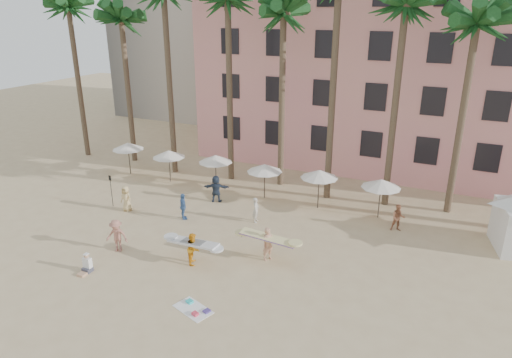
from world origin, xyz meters
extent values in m
plane|color=#D1B789|center=(0.00, 0.00, 0.00)|extent=(120.00, 120.00, 0.00)
cube|color=#F09E92|center=(7.00, 26.00, 8.00)|extent=(35.00, 14.00, 16.00)
cylinder|color=brown|center=(-20.00, 15.00, 6.50)|extent=(0.44, 0.44, 13.00)
cylinder|color=brown|center=(-15.00, 15.50, 6.00)|extent=(0.44, 0.44, 12.00)
cylinder|color=brown|center=(-10.00, 14.50, 7.00)|extent=(0.44, 0.44, 14.00)
cylinder|color=brown|center=(-5.00, 15.00, 6.75)|extent=(0.44, 0.44, 13.50)
cylinder|color=brown|center=(-1.00, 15.50, 6.25)|extent=(0.44, 0.44, 12.50)
cylinder|color=brown|center=(3.00, 14.50, 7.25)|extent=(0.44, 0.44, 14.50)
cylinder|color=brown|center=(7.00, 15.00, 6.50)|extent=(0.44, 0.44, 13.00)
cylinder|color=brown|center=(11.00, 15.50, 6.00)|extent=(0.44, 0.44, 12.00)
cylinder|color=#332B23|center=(-13.00, 12.50, 1.25)|extent=(0.07, 0.07, 2.50)
cone|color=white|center=(-13.00, 12.50, 2.35)|extent=(2.50, 2.50, 0.55)
cylinder|color=#332B23|center=(-9.00, 12.40, 1.20)|extent=(0.07, 0.07, 2.40)
cone|color=white|center=(-9.00, 12.40, 2.25)|extent=(2.50, 2.50, 0.55)
cylinder|color=#332B23|center=(-5.00, 12.60, 1.25)|extent=(0.07, 0.07, 2.50)
cone|color=white|center=(-5.00, 12.60, 2.35)|extent=(2.50, 2.50, 0.55)
cylinder|color=#332B23|center=(-1.00, 12.50, 1.20)|extent=(0.07, 0.07, 2.40)
cone|color=white|center=(-1.00, 12.50, 2.25)|extent=(2.50, 2.50, 0.55)
cylinder|color=#332B23|center=(3.00, 12.40, 1.30)|extent=(0.07, 0.07, 2.60)
cone|color=white|center=(3.00, 12.40, 2.45)|extent=(2.50, 2.50, 0.55)
cylinder|color=#332B23|center=(7.00, 12.60, 1.25)|extent=(0.07, 0.07, 2.50)
cone|color=white|center=(7.00, 12.60, 2.35)|extent=(2.50, 2.50, 0.55)
cube|color=white|center=(1.35, -0.68, 0.01)|extent=(2.03, 1.53, 0.02)
cube|color=#2BB8BA|center=(0.94, -0.32, 0.07)|extent=(0.37, 0.33, 0.10)
cube|color=#D73B52|center=(1.66, -0.99, 0.08)|extent=(0.34, 0.30, 0.12)
cube|color=#493683|center=(2.01, -0.59, 0.06)|extent=(0.34, 0.37, 0.08)
imported|color=tan|center=(2.65, 4.75, 0.93)|extent=(0.72, 0.81, 1.87)
cube|color=#EADE92|center=(2.65, 4.75, 1.31)|extent=(3.06, 0.89, 0.36)
imported|color=#F6A219|center=(-0.77, 2.77, 0.86)|extent=(0.94, 1.04, 1.73)
cube|color=silver|center=(-0.77, 2.77, 1.21)|extent=(2.92, 0.88, 0.30)
imported|color=beige|center=(0.11, 8.69, 0.82)|extent=(0.49, 0.66, 1.64)
imported|color=#AB6C5B|center=(-5.28, 2.06, 0.95)|extent=(1.37, 1.02, 1.89)
imported|color=#D2B576|center=(-8.42, 6.60, 0.87)|extent=(0.89, 0.62, 1.74)
imported|color=#AB6847|center=(8.41, 11.19, 0.85)|extent=(0.99, 0.88, 1.69)
imported|color=#466DA4|center=(-4.25, 7.08, 0.88)|extent=(1.02, 1.04, 1.75)
imported|color=#2D3A4F|center=(-3.77, 10.45, 0.96)|extent=(1.87, 1.13, 1.92)
cylinder|color=black|center=(-9.79, 6.76, 1.05)|extent=(0.04, 0.04, 2.10)
cube|color=black|center=(-9.79, 6.76, 2.05)|extent=(0.18, 0.03, 0.35)
cube|color=#3F3F4C|center=(-5.26, -0.29, 0.12)|extent=(0.45, 0.42, 0.24)
cube|color=tan|center=(-5.26, -0.63, 0.06)|extent=(0.40, 0.45, 0.12)
cube|color=white|center=(-5.26, -0.24, 0.50)|extent=(0.44, 0.26, 0.55)
sphere|color=tan|center=(-5.26, -0.24, 0.89)|extent=(0.24, 0.24, 0.24)
camera|label=1|loc=(11.14, -15.01, 12.67)|focal=32.00mm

